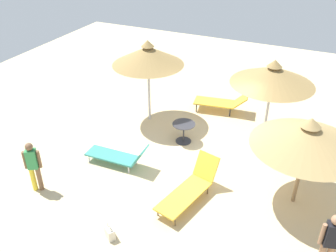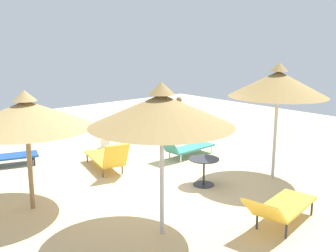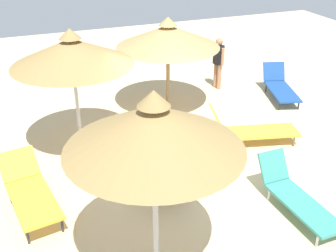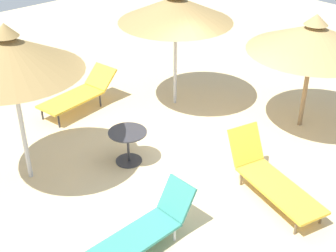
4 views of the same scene
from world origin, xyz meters
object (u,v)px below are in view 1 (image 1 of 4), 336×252
at_px(parasol_umbrella_far_right, 148,55).
at_px(lounge_chair_center, 222,102).
at_px(parasol_umbrella_back, 308,136).
at_px(handbag, 110,233).
at_px(person_standing_back, 330,241).
at_px(parasol_umbrella_far_left, 273,75).
at_px(person_standing_edge, 33,164).
at_px(lounge_chair_front, 119,156).
at_px(lounge_chair_near_left, 190,187).
at_px(side_table_round, 184,129).

relative_size(parasol_umbrella_far_right, lounge_chair_center, 1.44).
relative_size(parasol_umbrella_back, handbag, 5.94).
relative_size(person_standing_back, handbag, 3.44).
xyz_separation_m(parasol_umbrella_far_right, parasol_umbrella_far_left, (4.07, 0.39, -0.13)).
bearing_deg(person_standing_back, lounge_chair_center, 124.81).
height_order(person_standing_edge, handbag, person_standing_edge).
xyz_separation_m(parasol_umbrella_far_right, person_standing_back, (6.30, -4.22, -1.57)).
relative_size(parasol_umbrella_far_right, person_standing_back, 1.90).
bearing_deg(parasol_umbrella_far_right, lounge_chair_front, -81.26).
xyz_separation_m(lounge_chair_near_left, side_table_round, (-1.22, 2.48, 0.09)).
distance_m(parasol_umbrella_far_right, lounge_chair_near_left, 4.88).
bearing_deg(lounge_chair_center, handbag, -94.12).
height_order(handbag, side_table_round, side_table_round).
distance_m(parasol_umbrella_far_left, lounge_chair_front, 5.25).
height_order(parasol_umbrella_back, person_standing_back, parasol_umbrella_back).
bearing_deg(handbag, person_standing_edge, 166.84).
relative_size(lounge_chair_near_left, side_table_round, 2.91).
bearing_deg(parasol_umbrella_back, lounge_chair_near_left, -157.36).
xyz_separation_m(parasol_umbrella_back, parasol_umbrella_far_left, (-1.36, 2.66, 0.28)).
bearing_deg(lounge_chair_near_left, person_standing_back, -14.77).
bearing_deg(parasol_umbrella_back, parasol_umbrella_far_left, 117.14).
bearing_deg(side_table_round, person_standing_back, -36.21).
relative_size(parasol_umbrella_back, side_table_round, 3.61).
bearing_deg(person_standing_edge, parasol_umbrella_back, 20.82).
xyz_separation_m(person_standing_back, handbag, (-4.60, -1.15, -0.72)).
bearing_deg(person_standing_edge, handbag, -13.16).
height_order(parasol_umbrella_back, person_standing_edge, parasol_umbrella_back).
distance_m(lounge_chair_front, lounge_chair_center, 4.84).
distance_m(lounge_chair_near_left, side_table_round, 2.77).
distance_m(parasol_umbrella_far_right, person_standing_back, 7.74).
bearing_deg(side_table_round, parasol_umbrella_far_left, 27.41).
xyz_separation_m(parasol_umbrella_back, lounge_chair_front, (-5.00, -0.57, -1.71)).
height_order(lounge_chair_center, person_standing_back, person_standing_back).
relative_size(parasol_umbrella_far_right, lounge_chair_front, 1.52).
distance_m(parasol_umbrella_far_right, handbag, 6.08).
bearing_deg(parasol_umbrella_far_left, lounge_chair_near_left, -107.38).
bearing_deg(parasol_umbrella_far_right, side_table_round, -26.63).
height_order(lounge_chair_near_left, lounge_chair_center, lounge_chair_near_left).
height_order(parasol_umbrella_far_right, person_standing_edge, parasol_umbrella_far_right).
distance_m(lounge_chair_near_left, handbag, 2.39).
bearing_deg(lounge_chair_front, side_table_round, 57.85).
bearing_deg(person_standing_back, parasol_umbrella_far_right, 146.16).
distance_m(parasol_umbrella_far_right, lounge_chair_center, 3.44).
height_order(parasol_umbrella_far_right, lounge_chair_front, parasol_umbrella_far_right).
distance_m(lounge_chair_front, side_table_round, 2.36).
bearing_deg(person_standing_edge, side_table_round, 55.01).
xyz_separation_m(person_standing_back, side_table_round, (-4.61, 3.37, -0.41)).
height_order(parasol_umbrella_far_right, parasol_umbrella_far_left, parasol_umbrella_far_right).
distance_m(parasol_umbrella_back, parasol_umbrella_far_right, 5.91).
bearing_deg(person_standing_back, parasol_umbrella_far_left, 115.75).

